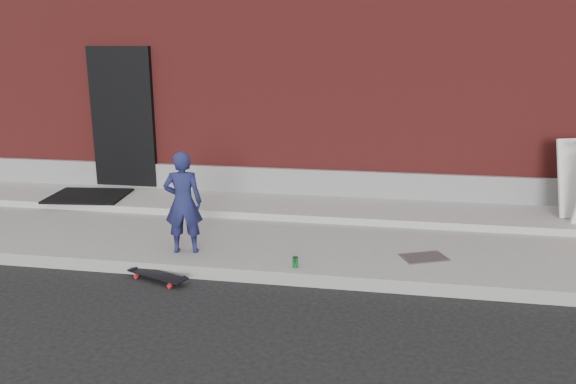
# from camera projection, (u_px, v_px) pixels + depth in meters

# --- Properties ---
(ground) EXTENTS (80.00, 80.00, 0.00)m
(ground) POSITION_uv_depth(u_px,v_px,m) (231.00, 282.00, 6.18)
(ground) COLOR black
(ground) RESTS_ON ground
(sidewalk) EXTENTS (20.00, 3.00, 0.15)m
(sidewalk) POSITION_uv_depth(u_px,v_px,m) (261.00, 232.00, 7.60)
(sidewalk) COLOR gray
(sidewalk) RESTS_ON ground
(apron) EXTENTS (20.00, 1.20, 0.10)m
(apron) POSITION_uv_depth(u_px,v_px,m) (274.00, 206.00, 8.42)
(apron) COLOR gray
(apron) RESTS_ON sidewalk
(building) EXTENTS (20.00, 8.10, 5.00)m
(building) POSITION_uv_depth(u_px,v_px,m) (315.00, 48.00, 12.23)
(building) COLOR maroon
(building) RESTS_ON ground
(child) EXTENTS (0.50, 0.38, 1.21)m
(child) POSITION_uv_depth(u_px,v_px,m) (183.00, 202.00, 6.52)
(child) COLOR #181B44
(child) RESTS_ON sidewalk
(skateboard) EXTENTS (0.74, 0.43, 0.08)m
(skateboard) POSITION_uv_depth(u_px,v_px,m) (157.00, 275.00, 6.19)
(skateboard) COLOR red
(skateboard) RESTS_ON ground
(soda_can) EXTENTS (0.08, 0.08, 0.12)m
(soda_can) POSITION_uv_depth(u_px,v_px,m) (295.00, 262.00, 6.17)
(soda_can) COLOR #1C8C3B
(soda_can) RESTS_ON sidewalk
(doormat) EXTENTS (1.23, 1.04, 0.03)m
(doormat) POSITION_uv_depth(u_px,v_px,m) (88.00, 196.00, 8.71)
(doormat) COLOR black
(doormat) RESTS_ON apron
(utility_plate) EXTENTS (0.58, 0.49, 0.01)m
(utility_plate) POSITION_uv_depth(u_px,v_px,m) (424.00, 258.00, 6.46)
(utility_plate) COLOR #57575C
(utility_plate) RESTS_ON sidewalk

